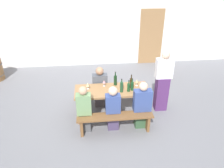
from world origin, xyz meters
TOP-DOWN VIEW (x-y plane):
  - ground_plane at (0.00, 0.00)m, footprint 24.00×24.00m
  - back_wall at (0.00, 3.55)m, footprint 14.00×0.20m
  - wooden_door at (1.88, 3.41)m, footprint 0.90×0.06m
  - tasting_table at (0.00, 0.00)m, footprint 1.81×0.71m
  - bench_near at (0.00, -0.65)m, footprint 1.71×0.30m
  - bench_far at (0.00, 0.65)m, footprint 1.71×0.30m
  - wine_bottle_0 at (0.11, 0.23)m, footprint 0.08×0.08m
  - wine_bottle_1 at (0.21, -0.14)m, footprint 0.08×0.08m
  - wine_bottle_2 at (0.48, -0.08)m, footprint 0.07×0.07m
  - wine_bottle_3 at (0.48, 0.07)m, footprint 0.08×0.08m
  - wine_bottle_4 at (0.38, -0.13)m, footprint 0.07×0.07m
  - wine_glass_0 at (0.64, 0.13)m, footprint 0.07×0.07m
  - wine_glass_1 at (-0.18, 0.20)m, footprint 0.08×0.08m
  - wine_glass_2 at (0.76, 0.09)m, footprint 0.07×0.07m
  - wine_glass_3 at (-0.58, 0.09)m, footprint 0.08×0.08m
  - seated_guest_near_0 at (-0.68, -0.50)m, footprint 0.33×0.24m
  - seated_guest_near_1 at (-0.03, -0.50)m, footprint 0.33×0.24m
  - seated_guest_near_2 at (0.64, -0.50)m, footprint 0.41×0.24m
  - seated_guest_far_0 at (-0.27, 0.50)m, footprint 0.39×0.24m
  - standing_host at (1.31, 0.15)m, footprint 0.42×0.24m

SIDE VIEW (x-z plane):
  - ground_plane at x=0.00m, z-range 0.00..0.00m
  - bench_near at x=0.00m, z-range 0.12..0.57m
  - bench_far at x=0.00m, z-range 0.12..0.57m
  - seated_guest_near_1 at x=-0.03m, z-range -0.02..1.08m
  - seated_guest_far_0 at x=-0.27m, z-range -0.03..1.11m
  - seated_guest_near_0 at x=-0.68m, z-range -0.03..1.11m
  - seated_guest_near_2 at x=0.64m, z-range -0.03..1.13m
  - tasting_table at x=0.00m, z-range 0.28..1.03m
  - standing_host at x=1.31m, z-range -0.03..1.61m
  - wine_bottle_4 at x=0.38m, z-range 0.71..1.01m
  - wine_glass_2 at x=0.76m, z-range 0.78..0.94m
  - wine_bottle_2 at x=0.48m, z-range 0.71..1.02m
  - wine_glass_3 at x=-0.58m, z-range 0.78..0.95m
  - wine_glass_1 at x=-0.18m, z-range 0.79..0.95m
  - wine_bottle_3 at x=0.48m, z-range 0.71..1.04m
  - wine_glass_0 at x=0.64m, z-range 0.79..0.97m
  - wine_bottle_1 at x=0.21m, z-range 0.71..1.05m
  - wine_bottle_0 at x=0.11m, z-range 0.71..1.06m
  - wooden_door at x=1.88m, z-range 0.00..2.10m
  - back_wall at x=0.00m, z-range 0.00..3.20m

